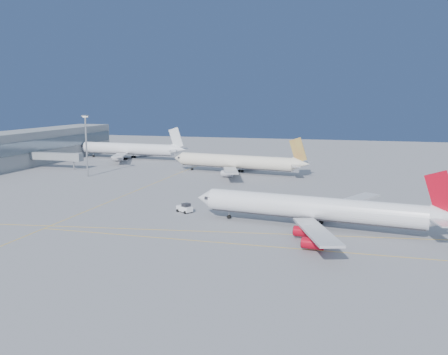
# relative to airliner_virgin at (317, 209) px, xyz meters

# --- Properties ---
(ground) EXTENTS (500.00, 500.00, 0.00)m
(ground) POSITION_rel_airliner_virgin_xyz_m (-20.19, -3.21, -4.52)
(ground) COLOR slate
(ground) RESTS_ON ground
(terminal) EXTENTS (18.40, 110.00, 15.00)m
(terminal) POSITION_rel_airliner_virgin_xyz_m (-135.13, 81.79, 2.99)
(terminal) COLOR gray
(terminal) RESTS_ON ground
(jet_bridge) EXTENTS (23.60, 3.60, 6.90)m
(jet_bridge) POSITION_rel_airliner_virgin_xyz_m (-113.30, 68.79, 0.65)
(jet_bridge) COLOR gray
(jet_bridge) RESTS_ON ground
(taxiway_lines) EXTENTS (118.86, 140.00, 0.02)m
(taxiway_lines) POSITION_rel_airliner_virgin_xyz_m (-34.91, 3.14, -4.51)
(taxiway_lines) COLOR #F6B30D
(taxiway_lines) RESTS_ON ground
(airliner_virgin) EXTENTS (60.71, 54.07, 15.00)m
(airliner_virgin) POSITION_rel_airliner_virgin_xyz_m (0.00, 0.00, 0.00)
(airliner_virgin) COLOR white
(airliner_virgin) RESTS_ON ground
(airliner_etihad) EXTENTS (57.86, 52.91, 15.14)m
(airliner_etihad) POSITION_rel_airliner_virgin_xyz_m (-37.43, 76.17, 0.09)
(airliner_etihad) COLOR beige
(airliner_etihad) RESTS_ON ground
(airliner_third) EXTENTS (59.68, 54.88, 16.00)m
(airliner_third) POSITION_rel_airliner_virgin_xyz_m (-99.76, 108.45, 0.32)
(airliner_third) COLOR white
(airliner_third) RESTS_ON ground
(pushback_tug) EXTENTS (4.84, 4.23, 2.44)m
(pushback_tug) POSITION_rel_airliner_virgin_xyz_m (-34.63, 6.84, -3.39)
(pushback_tug) COLOR white
(pushback_tug) RESTS_ON ground
(light_mast) EXTENTS (2.00, 2.00, 23.15)m
(light_mast) POSITION_rel_airliner_virgin_xyz_m (-90.61, 53.24, 9.14)
(light_mast) COLOR gray
(light_mast) RESTS_ON ground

